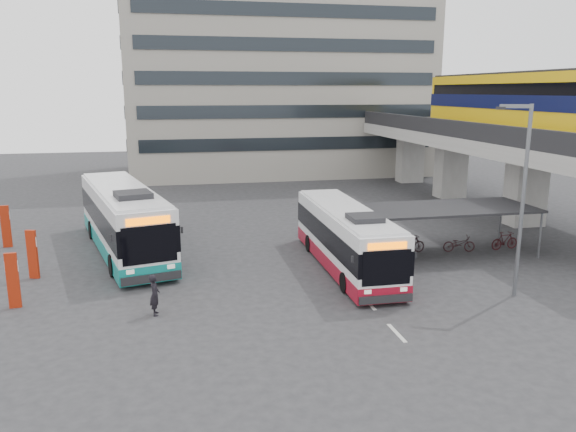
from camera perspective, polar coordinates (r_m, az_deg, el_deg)
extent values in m
plane|color=#28282B|center=(25.58, 0.55, -6.83)|extent=(120.00, 120.00, 0.00)
cube|color=gray|center=(39.06, 23.01, 2.46)|extent=(2.20, 1.60, 4.60)
cube|color=gray|center=(47.51, 16.20, 4.61)|extent=(2.20, 1.60, 4.60)
cube|color=gray|center=(54.64, 12.30, 5.81)|extent=(2.20, 1.60, 4.60)
cube|color=gray|center=(42.04, 20.25, 7.13)|extent=(8.00, 32.00, 0.90)
cube|color=black|center=(40.12, 15.75, 8.64)|extent=(0.35, 32.00, 1.10)
cube|color=black|center=(44.06, 24.54, 8.30)|extent=(0.35, 32.00, 1.10)
cube|color=gold|center=(39.52, 22.72, 10.34)|extent=(2.90, 20.00, 3.90)
cube|color=#090D32|center=(39.52, 22.74, 10.63)|extent=(2.98, 20.02, 0.90)
cube|color=black|center=(39.51, 22.84, 11.79)|extent=(2.96, 19.20, 0.70)
cube|color=black|center=(39.52, 22.97, 13.16)|extent=(2.70, 19.60, 0.25)
cylinder|color=#595B60|center=(30.60, 5.41, -1.27)|extent=(0.12, 0.12, 2.40)
cylinder|color=#595B60|center=(34.62, 20.78, -0.41)|extent=(0.12, 0.12, 2.40)
cylinder|color=#595B60|center=(27.30, 7.63, -3.04)|extent=(0.12, 0.12, 2.40)
cylinder|color=#595B60|center=(31.74, 24.23, -1.84)|extent=(0.12, 0.12, 2.40)
cube|color=black|center=(30.47, 15.13, 0.75)|extent=(10.00, 4.00, 0.12)
imported|color=black|center=(29.39, 7.91, -3.43)|extent=(1.71, 0.60, 0.90)
imported|color=black|center=(30.36, 12.66, -3.00)|extent=(1.66, 0.47, 1.00)
imported|color=black|center=(31.55, 17.08, -2.76)|extent=(1.71, 0.60, 0.90)
imported|color=black|center=(32.89, 21.17, -2.36)|extent=(1.66, 0.47, 1.00)
cube|color=gray|center=(60.72, -1.21, 16.39)|extent=(30.00, 15.00, 25.00)
cube|color=beige|center=(20.96, 10.99, -11.58)|extent=(0.15, 1.60, 0.01)
cube|color=beige|center=(23.53, 8.16, -8.72)|extent=(0.15, 1.60, 0.01)
cube|color=beige|center=(26.20, 5.93, -6.41)|extent=(0.15, 1.60, 0.01)
cube|color=white|center=(27.53, 5.88, -1.90)|extent=(2.33, 10.82, 2.48)
cube|color=maroon|center=(27.84, 5.82, -4.19)|extent=(2.37, 10.86, 0.68)
cube|color=black|center=(27.50, 5.88, -1.68)|extent=(2.39, 10.84, 1.04)
cube|color=#FF6800|center=(22.38, 10.06, -3.00)|extent=(1.61, 0.09, 0.27)
cube|color=black|center=(24.70, 7.82, -0.21)|extent=(1.38, 1.45, 0.25)
cylinder|color=black|center=(24.41, 5.84, -6.75)|extent=(0.27, 0.90, 0.90)
cylinder|color=black|center=(30.94, 6.05, -2.56)|extent=(0.27, 0.90, 0.90)
cube|color=white|center=(31.30, -16.37, -0.03)|extent=(5.73, 13.03, 2.92)
cube|color=#0D7771|center=(31.61, -16.22, -2.42)|extent=(5.77, 13.08, 0.80)
cube|color=black|center=(31.27, -16.39, 0.21)|extent=(5.79, 13.06, 1.22)
cube|color=#FF6800|center=(24.94, -14.03, -0.48)|extent=(1.86, 0.54, 0.32)
cube|color=black|center=(27.89, -15.47, 2.08)|extent=(1.99, 2.04, 0.30)
cylinder|color=black|center=(27.56, -17.35, -4.82)|extent=(0.57, 1.11, 1.06)
cylinder|color=black|center=(35.25, -15.18, -0.92)|extent=(0.57, 1.11, 1.06)
imported|color=black|center=(22.46, -13.39, -7.80)|extent=(0.41, 0.61, 1.63)
cylinder|color=#595B60|center=(24.92, 22.73, 1.20)|extent=(0.16, 0.16, 8.01)
cube|color=#595B60|center=(24.40, 22.11, 10.30)|extent=(1.17, 0.61, 0.15)
cube|color=black|center=(24.31, 20.81, 10.20)|extent=(0.39, 0.30, 0.12)
cube|color=#981F09|center=(24.97, -26.16, -5.90)|extent=(0.46, 0.17, 2.28)
cube|color=white|center=(24.80, -26.29, -4.60)|extent=(0.50, 0.08, 0.46)
cube|color=#981F09|center=(28.43, -24.52, -3.56)|extent=(0.48, 0.28, 2.30)
cube|color=white|center=(28.28, -24.63, -2.40)|extent=(0.49, 0.20, 0.46)
cube|color=#981F09|center=(34.70, -26.74, -0.95)|extent=(0.48, 0.18, 2.36)
cube|color=white|center=(34.58, -26.84, 0.04)|extent=(0.51, 0.08, 0.47)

